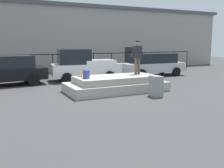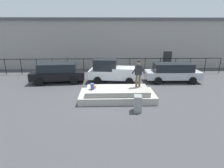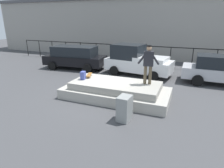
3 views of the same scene
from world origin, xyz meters
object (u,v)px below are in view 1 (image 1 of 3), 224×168
at_px(skateboarder, 137,55).
at_px(backpack, 86,74).
at_px(car_silver_hatchback_far, 153,64).
at_px(car_black_hatchback_near, 4,70).
at_px(utility_box, 156,86).
at_px(car_white_pickup_mid, 83,65).
at_px(skateboard, 83,75).

bearing_deg(skateboarder, backpack, -171.36).
relative_size(backpack, car_silver_hatchback_far, 0.08).
distance_m(car_black_hatchback_near, utility_box, 8.72).
xyz_separation_m(backpack, car_black_hatchback_near, (-3.32, 4.51, -0.07)).
bearing_deg(car_white_pickup_mid, car_black_hatchback_near, -179.84).
bearing_deg(skateboarder, car_white_pickup_mid, 111.61).
bearing_deg(utility_box, skateboard, 144.95).
bearing_deg(car_black_hatchback_near, skateboard, -49.65).
bearing_deg(car_white_pickup_mid, backpack, -108.18).
relative_size(skateboard, utility_box, 0.85).
height_order(skateboarder, car_silver_hatchback_far, skateboarder).
height_order(skateboarder, skateboard, skateboarder).
relative_size(car_black_hatchback_near, car_silver_hatchback_far, 0.98).
relative_size(car_white_pickup_mid, car_silver_hatchback_far, 0.95).
bearing_deg(car_black_hatchback_near, car_silver_hatchback_far, -0.75).
bearing_deg(skateboard, car_black_hatchback_near, 130.35).
bearing_deg(backpack, utility_box, 48.93).
bearing_deg(skateboard, car_silver_hatchback_far, 29.44).
xyz_separation_m(car_black_hatchback_near, car_silver_hatchback_far, (10.17, -0.13, -0.02)).
bearing_deg(car_silver_hatchback_far, utility_box, -123.88).
bearing_deg(car_white_pickup_mid, skateboard, -109.78).
bearing_deg(backpack, skateboard, 165.96).
height_order(skateboard, backpack, backpack).
distance_m(backpack, utility_box, 3.29).
xyz_separation_m(backpack, utility_box, (2.74, -1.75, -0.51)).
relative_size(car_black_hatchback_near, car_white_pickup_mid, 1.03).
bearing_deg(utility_box, car_silver_hatchback_far, 61.39).
distance_m(skateboard, car_white_pickup_mid, 4.24).
bearing_deg(backpack, car_white_pickup_mid, 153.26).
xyz_separation_m(car_black_hatchback_near, utility_box, (6.06, -6.25, -0.43)).
bearing_deg(utility_box, skateboarder, 86.32).
bearing_deg(car_black_hatchback_near, backpack, -53.61).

